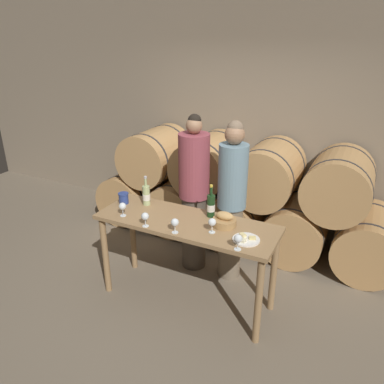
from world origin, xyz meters
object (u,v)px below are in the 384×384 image
at_px(person_right, 232,201).
at_px(cheese_plate, 246,239).
at_px(bread_basket, 224,220).
at_px(wine_glass_right, 212,223).
at_px(wine_bottle_white, 146,195).
at_px(wine_glass_far_right, 238,239).
at_px(wine_glass_left, 145,217).
at_px(blue_crock, 124,198).
at_px(tasting_table, 186,233).
at_px(person_left, 194,194).
at_px(wine_bottle_red, 211,206).
at_px(wine_glass_center, 175,223).
at_px(wine_glass_far_left, 122,207).

relative_size(person_right, cheese_plate, 7.48).
height_order(bread_basket, wine_glass_right, bread_basket).
relative_size(wine_bottle_white, wine_glass_far_right, 2.26).
bearing_deg(wine_glass_left, cheese_plate, 10.46).
bearing_deg(bread_basket, blue_crock, -179.82).
bearing_deg(bread_basket, tasting_table, -168.34).
bearing_deg(bread_basket, wine_bottle_white, 175.19).
bearing_deg(wine_glass_right, wine_bottle_white, 163.85).
xyz_separation_m(person_left, cheese_plate, (0.84, -0.69, 0.00)).
relative_size(wine_bottle_red, wine_glass_center, 2.37).
height_order(person_right, blue_crock, person_right).
relative_size(person_right, wine_glass_far_right, 12.83).
bearing_deg(wine_glass_right, person_right, 96.37).
bearing_deg(bread_basket, wine_glass_center, -137.11).
bearing_deg(wine_glass_right, wine_glass_center, -152.97).
height_order(wine_bottle_red, wine_glass_left, wine_bottle_red).
bearing_deg(wine_bottle_red, wine_glass_right, -64.18).
bearing_deg(wine_glass_far_right, wine_glass_far_left, 175.81).
bearing_deg(person_right, cheese_plate, -60.33).
distance_m(wine_glass_left, wine_glass_center, 0.30).
bearing_deg(wine_glass_center, person_right, 75.75).
bearing_deg(person_right, wine_bottle_white, -149.48).
bearing_deg(wine_glass_far_right, tasting_table, 156.47).
bearing_deg(person_left, tasting_table, -70.35).
bearing_deg(wine_glass_far_left, wine_glass_center, -6.30).
bearing_deg(blue_crock, bread_basket, 0.18).
relative_size(bread_basket, cheese_plate, 0.93).
bearing_deg(blue_crock, wine_glass_far_right, -13.68).
bearing_deg(person_right, blue_crock, -151.98).
height_order(tasting_table, wine_glass_left, wine_glass_left).
bearing_deg(tasting_table, person_left, 109.65).
xyz_separation_m(wine_bottle_white, wine_glass_right, (0.84, -0.24, -0.01)).
relative_size(wine_glass_left, wine_glass_center, 1.00).
bearing_deg(cheese_plate, blue_crock, 173.30).
relative_size(person_right, wine_glass_center, 12.83).
distance_m(wine_glass_far_left, wine_glass_far_right, 1.21).
distance_m(wine_bottle_red, wine_bottle_white, 0.70).
relative_size(blue_crock, wine_glass_far_left, 0.82).
height_order(person_left, wine_bottle_white, person_left).
distance_m(tasting_table, wine_glass_far_right, 0.70).
distance_m(bread_basket, cheese_plate, 0.32).
height_order(wine_bottle_red, wine_glass_center, wine_bottle_red).
bearing_deg(wine_bottle_red, wine_glass_far_left, -154.09).
bearing_deg(wine_bottle_red, person_right, 81.25).
bearing_deg(wine_glass_far_right, wine_glass_right, 150.76).
height_order(person_left, person_right, person_left).
bearing_deg(wine_bottle_white, person_right, 30.52).
xyz_separation_m(person_right, wine_glass_center, (-0.21, -0.84, 0.08)).
relative_size(person_left, wine_glass_far_left, 13.00).
bearing_deg(wine_glass_left, wine_glass_center, 3.23).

